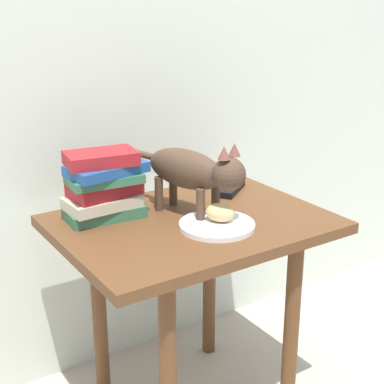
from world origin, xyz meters
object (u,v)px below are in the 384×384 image
object	(u,v)px
cat	(193,171)
side_table	(192,252)
book_stack	(104,186)
bread_roll	(220,212)
plate	(217,225)
tv_remote	(232,189)

from	to	relation	value
cat	side_table	bearing A→B (deg)	-131.84
side_table	cat	bearing A→B (deg)	48.16
side_table	book_stack	world-z (taller)	book_stack
cat	bread_roll	bearing A→B (deg)	-79.39
plate	side_table	bearing A→B (deg)	104.23
book_stack	tv_remote	world-z (taller)	book_stack
side_table	book_stack	xyz separation A→B (m)	(-0.20, 0.14, 0.19)
side_table	plate	size ratio (longest dim) A/B	3.60
cat	tv_remote	size ratio (longest dim) A/B	3.11
plate	bread_roll	world-z (taller)	bread_roll
bread_roll	side_table	bearing A→B (deg)	113.80
book_stack	tv_remote	bearing A→B (deg)	-1.59
book_stack	cat	bearing A→B (deg)	-29.23
plate	book_stack	distance (m)	0.33
side_table	plate	bearing A→B (deg)	-75.77
plate	tv_remote	xyz separation A→B (m)	(0.21, 0.22, 0.00)
bread_roll	book_stack	distance (m)	0.33
book_stack	plate	bearing A→B (deg)	-45.94
tv_remote	side_table	bearing A→B (deg)	172.55
bread_roll	cat	bearing A→B (deg)	100.61
side_table	book_stack	distance (m)	0.31
cat	book_stack	xyz separation A→B (m)	(-0.21, 0.12, -0.04)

